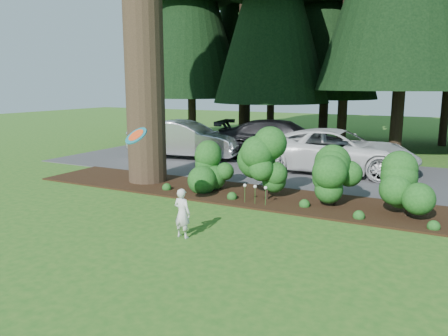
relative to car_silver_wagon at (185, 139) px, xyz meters
The scene contains 10 objects.
ground 10.06m from the car_silver_wagon, 52.78° to the right, with size 80.00×80.00×0.00m, color #235B1A.
mulch_bed 7.73m from the car_silver_wagon, 37.97° to the right, with size 16.00×2.50×0.05m, color black.
driveway 6.14m from the car_silver_wagon, ahead, with size 22.00×6.00×0.03m, color #38383A.
shrub_row 8.37m from the car_silver_wagon, 35.33° to the right, with size 6.53×1.60×1.61m.
lily_cluster 8.03m from the car_silver_wagon, 44.08° to the right, with size 0.69×0.09×0.57m.
car_silver_wagon is the anchor object (origin of this frame).
car_white_suv 6.66m from the car_silver_wagon, ahead, with size 2.62×5.67×1.58m, color silver.
car_dark_suv 4.24m from the car_silver_wagon, 25.40° to the left, with size 2.31×5.67×1.65m, color black.
child 10.13m from the car_silver_wagon, 57.81° to the right, with size 0.39×0.25×1.06m, color silver.
frisbee 9.28m from the car_silver_wagon, 64.12° to the right, with size 0.61×0.46×0.44m.
Camera 1 is at (4.17, -7.99, 3.19)m, focal length 35.00 mm.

